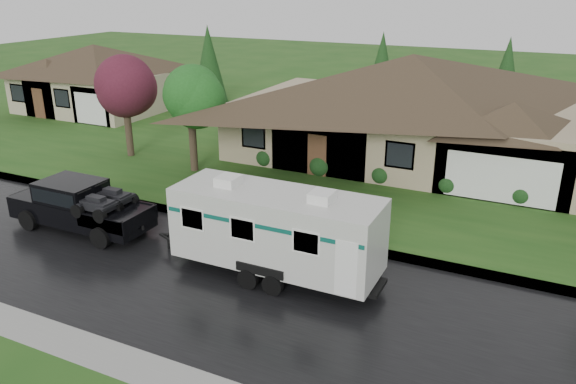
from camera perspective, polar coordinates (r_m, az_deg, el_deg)
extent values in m
plane|color=#214D18|center=(20.39, -3.79, -6.66)|extent=(140.00, 140.00, 0.00)
cube|color=black|center=(18.89, -6.79, -9.14)|extent=(140.00, 8.00, 0.01)
cube|color=gray|center=(22.13, -0.94, -4.08)|extent=(140.00, 0.50, 0.15)
cube|color=#214D18|center=(33.31, 8.94, 4.32)|extent=(140.00, 26.00, 0.15)
cube|color=tan|center=(31.47, 12.05, 6.11)|extent=(18.00, 10.00, 3.00)
pyramid|color=#362A1D|center=(30.72, 12.63, 13.52)|extent=(19.44, 10.80, 2.60)
cube|color=tan|center=(27.87, 21.27, 2.92)|extent=(5.76, 4.00, 2.70)
cube|color=#B7AD88|center=(45.03, -18.70, 9.71)|extent=(10.00, 8.00, 2.80)
pyramid|color=#362A1D|center=(44.57, -19.21, 13.99)|extent=(10.80, 8.64, 2.00)
cube|color=#B7AD88|center=(41.60, -17.55, 8.80)|extent=(3.20, 4.00, 2.52)
cylinder|color=#382B1E|center=(29.07, -9.59, 4.44)|extent=(0.39, 0.39, 2.38)
sphere|color=#256D23|center=(28.46, -9.91, 9.47)|extent=(3.28, 3.28, 3.28)
cylinder|color=#382B1E|center=(32.41, -15.84, 5.60)|extent=(0.38, 0.38, 2.34)
sphere|color=#581B2C|center=(31.87, -16.30, 10.05)|extent=(3.24, 3.24, 3.24)
sphere|color=#143814|center=(29.63, -2.29, 3.64)|extent=(1.00, 1.00, 1.00)
sphere|color=#143814|center=(28.36, 3.35, 2.82)|extent=(1.00, 1.00, 1.00)
sphere|color=#143814|center=(27.38, 9.45, 1.91)|extent=(1.00, 1.00, 1.00)
sphere|color=#143814|center=(26.75, 15.92, 0.91)|extent=(1.00, 1.00, 1.00)
sphere|color=#143814|center=(26.48, 22.60, -0.13)|extent=(1.00, 1.00, 1.00)
cube|color=black|center=(23.74, -20.26, -1.83)|extent=(5.93, 1.98, 0.85)
cube|color=black|center=(25.20, -23.82, -0.39)|extent=(1.58, 1.93, 0.35)
cube|color=black|center=(23.75, -21.16, 0.04)|extent=(2.37, 1.86, 0.89)
cube|color=black|center=(23.74, -21.17, 0.15)|extent=(2.18, 1.90, 0.54)
cube|color=black|center=(22.42, -16.93, -2.20)|extent=(2.18, 1.88, 0.06)
cylinder|color=black|center=(24.63, -24.82, -2.59)|extent=(0.83, 0.32, 0.83)
cylinder|color=black|center=(25.78, -21.60, -1.09)|extent=(0.83, 0.32, 0.83)
cylinder|color=black|center=(22.01, -18.45, -4.40)|extent=(0.83, 0.32, 0.83)
cylinder|color=black|center=(23.29, -15.21, -2.63)|extent=(0.83, 0.32, 0.83)
cube|color=silver|center=(18.43, -1.17, -3.66)|extent=(6.92, 2.37, 2.42)
cube|color=black|center=(19.03, -1.14, -7.39)|extent=(7.32, 1.19, 0.14)
cube|color=#0B5145|center=(18.22, -1.19, -2.14)|extent=(6.78, 2.39, 0.14)
cube|color=white|center=(18.73, -6.07, 1.15)|extent=(0.69, 0.79, 0.32)
cube|color=white|center=(17.29, 3.48, -0.47)|extent=(0.69, 0.79, 0.32)
cylinder|color=black|center=(18.35, -4.06, -8.78)|extent=(0.69, 0.24, 0.69)
cylinder|color=black|center=(20.16, -0.78, -5.84)|extent=(0.69, 0.24, 0.69)
cylinder|color=black|center=(17.98, -1.56, -9.40)|extent=(0.69, 0.24, 0.69)
cylinder|color=black|center=(19.82, 1.54, -6.34)|extent=(0.69, 0.24, 0.69)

